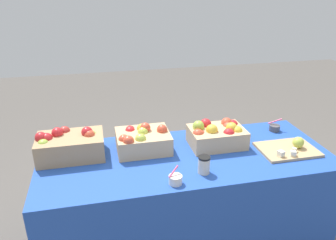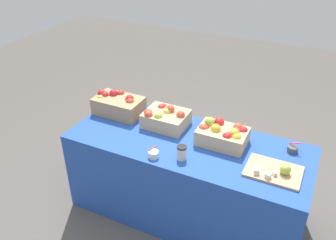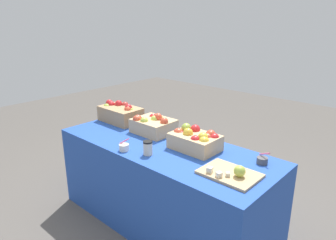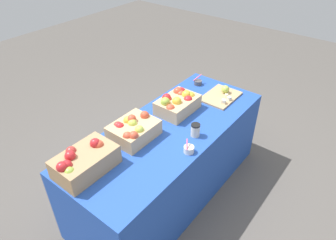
# 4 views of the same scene
# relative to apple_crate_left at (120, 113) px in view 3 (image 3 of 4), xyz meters

# --- Properties ---
(ground_plane) EXTENTS (10.00, 10.00, 0.00)m
(ground_plane) POSITION_rel_apple_crate_left_xyz_m (0.74, -0.15, -0.83)
(ground_plane) COLOR #56514C
(table) EXTENTS (1.90, 0.76, 0.74)m
(table) POSITION_rel_apple_crate_left_xyz_m (0.74, -0.15, -0.46)
(table) COLOR #234CAD
(table) RESTS_ON ground_plane
(apple_crate_left) EXTENTS (0.42, 0.26, 0.20)m
(apple_crate_left) POSITION_rel_apple_crate_left_xyz_m (0.00, 0.00, 0.00)
(apple_crate_left) COLOR tan
(apple_crate_left) RESTS_ON table
(apple_crate_middle) EXTENTS (0.35, 0.28, 0.18)m
(apple_crate_middle) POSITION_rel_apple_crate_left_xyz_m (0.47, -0.01, -0.01)
(apple_crate_middle) COLOR tan
(apple_crate_middle) RESTS_ON table
(apple_crate_right) EXTENTS (0.37, 0.26, 0.18)m
(apple_crate_right) POSITION_rel_apple_crate_left_xyz_m (0.98, -0.05, -0.01)
(apple_crate_right) COLOR tan
(apple_crate_right) RESTS_ON table
(cutting_board_front) EXTENTS (0.38, 0.27, 0.09)m
(cutting_board_front) POSITION_rel_apple_crate_left_xyz_m (1.43, -0.24, -0.07)
(cutting_board_front) COLOR tan
(cutting_board_front) RESTS_ON table
(sample_bowl_near) EXTENTS (0.10, 0.08, 0.10)m
(sample_bowl_near) POSITION_rel_apple_crate_left_xyz_m (1.49, 0.07, -0.06)
(sample_bowl_near) COLOR #4C4C51
(sample_bowl_near) RESTS_ON table
(sample_bowl_mid) EXTENTS (0.08, 0.08, 0.10)m
(sample_bowl_mid) POSITION_rel_apple_crate_left_xyz_m (0.59, -0.45, -0.06)
(sample_bowl_mid) COLOR silver
(sample_bowl_mid) RESTS_ON table
(coffee_cup) EXTENTS (0.07, 0.07, 0.11)m
(coffee_cup) POSITION_rel_apple_crate_left_xyz_m (0.78, -0.37, -0.03)
(coffee_cup) COLOR beige
(coffee_cup) RESTS_ON table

